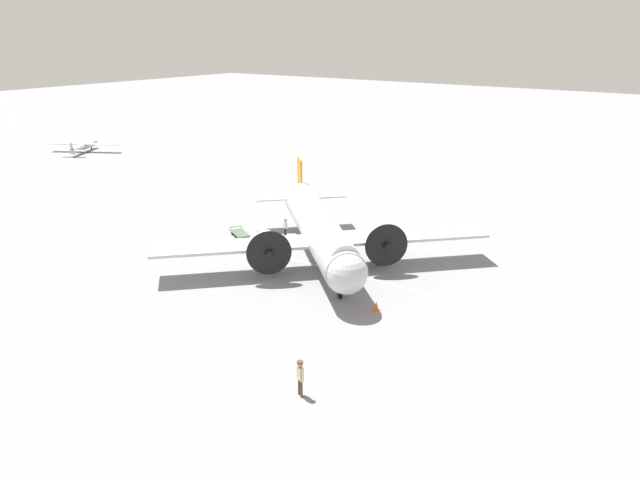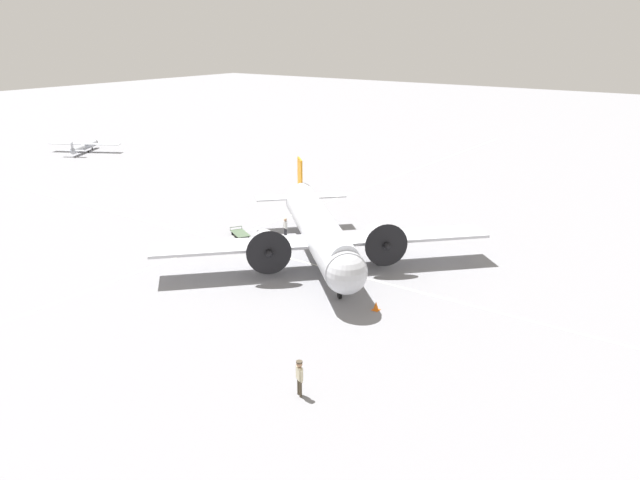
% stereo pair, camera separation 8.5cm
% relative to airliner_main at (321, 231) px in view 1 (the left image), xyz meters
% --- Properties ---
extents(ground_plane, '(300.00, 300.00, 0.00)m').
position_rel_airliner_main_xyz_m(ground_plane, '(-0.31, 0.29, -2.57)').
color(ground_plane, gray).
extents(apron_line_eastwest, '(120.00, 0.16, 0.01)m').
position_rel_airliner_main_xyz_m(apron_line_eastwest, '(-0.31, -0.38, -2.57)').
color(apron_line_eastwest, silver).
rests_on(apron_line_eastwest, ground_plane).
extents(apron_line_northsouth, '(0.16, 120.00, 0.01)m').
position_rel_airliner_main_xyz_m(apron_line_northsouth, '(-9.64, 0.29, -2.57)').
color(apron_line_northsouth, silver).
rests_on(apron_line_northsouth, ground_plane).
extents(airliner_main, '(19.85, 19.98, 5.93)m').
position_rel_airliner_main_xyz_m(airliner_main, '(0.00, 0.00, 0.00)').
color(airliner_main, silver).
rests_on(airliner_main, ground_plane).
extents(crew_foreground, '(0.55, 0.41, 1.82)m').
position_rel_airliner_main_xyz_m(crew_foreground, '(9.23, -14.58, -1.43)').
color(crew_foreground, '#473D2D').
rests_on(crew_foreground, ground_plane).
extents(passenger_boarding, '(0.52, 0.32, 1.65)m').
position_rel_airliner_main_xyz_m(passenger_boarding, '(-5.99, 3.32, -1.56)').
color(passenger_boarding, '#2D2D33').
rests_on(passenger_boarding, ground_plane).
extents(suitcase_near_door, '(0.47, 0.16, 0.66)m').
position_rel_airliner_main_xyz_m(suitcase_near_door, '(-7.58, 1.95, -2.26)').
color(suitcase_near_door, '#232328').
rests_on(suitcase_near_door, ground_plane).
extents(suitcase_upright_spare, '(0.45, 0.16, 0.60)m').
position_rel_airliner_main_xyz_m(suitcase_upright_spare, '(-6.89, 2.40, -2.29)').
color(suitcase_upright_spare, '#232328').
rests_on(suitcase_upright_spare, ground_plane).
extents(baggage_cart, '(2.45, 1.99, 0.56)m').
position_rel_airliner_main_xyz_m(baggage_cart, '(-9.17, 1.29, -2.29)').
color(baggage_cart, '#4C6047').
rests_on(baggage_cart, ground_plane).
extents(light_aircraft_distant, '(9.21, 7.26, 1.94)m').
position_rel_airliner_main_xyz_m(light_aircraft_distant, '(-52.29, 16.34, -1.76)').
color(light_aircraft_distant, '#B7BCC6').
rests_on(light_aircraft_distant, ground_plane).
extents(traffic_cone, '(0.43, 0.43, 0.57)m').
position_rel_airliner_main_xyz_m(traffic_cone, '(7.30, -4.43, -2.30)').
color(traffic_cone, orange).
rests_on(traffic_cone, ground_plane).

